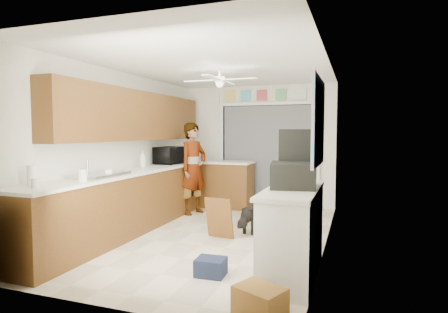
% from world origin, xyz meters
% --- Properties ---
extents(floor, '(5.00, 5.00, 0.00)m').
position_xyz_m(floor, '(0.00, 0.00, 0.00)').
color(floor, beige).
rests_on(floor, ground).
extents(ceiling, '(5.00, 5.00, 0.00)m').
position_xyz_m(ceiling, '(0.00, 0.00, 2.50)').
color(ceiling, white).
rests_on(ceiling, ground).
extents(wall_back, '(3.20, 0.00, 3.20)m').
position_xyz_m(wall_back, '(0.00, 2.50, 1.25)').
color(wall_back, white).
rests_on(wall_back, ground).
extents(wall_front, '(3.20, 0.00, 3.20)m').
position_xyz_m(wall_front, '(0.00, -2.50, 1.25)').
color(wall_front, white).
rests_on(wall_front, ground).
extents(wall_left, '(0.00, 5.00, 5.00)m').
position_xyz_m(wall_left, '(-1.60, 0.00, 1.25)').
color(wall_left, white).
rests_on(wall_left, ground).
extents(wall_right, '(0.00, 5.00, 5.00)m').
position_xyz_m(wall_right, '(1.60, 0.00, 1.25)').
color(wall_right, white).
rests_on(wall_right, ground).
extents(left_base_cabinets, '(0.60, 4.80, 0.90)m').
position_xyz_m(left_base_cabinets, '(-1.30, 0.00, 0.45)').
color(left_base_cabinets, brown).
rests_on(left_base_cabinets, floor).
extents(left_countertop, '(0.62, 4.80, 0.04)m').
position_xyz_m(left_countertop, '(-1.29, 0.00, 0.92)').
color(left_countertop, white).
rests_on(left_countertop, left_base_cabinets).
extents(upper_cabinets, '(0.32, 4.00, 0.80)m').
position_xyz_m(upper_cabinets, '(-1.44, 0.20, 1.80)').
color(upper_cabinets, brown).
rests_on(upper_cabinets, wall_left).
extents(sink_basin, '(0.50, 0.76, 0.06)m').
position_xyz_m(sink_basin, '(-1.29, -1.00, 0.95)').
color(sink_basin, silver).
rests_on(sink_basin, left_countertop).
extents(faucet, '(0.03, 0.03, 0.22)m').
position_xyz_m(faucet, '(-1.48, -1.00, 1.05)').
color(faucet, silver).
rests_on(faucet, left_countertop).
extents(peninsula_base, '(1.00, 0.60, 0.90)m').
position_xyz_m(peninsula_base, '(-0.50, 2.00, 0.45)').
color(peninsula_base, brown).
rests_on(peninsula_base, floor).
extents(peninsula_top, '(1.04, 0.64, 0.04)m').
position_xyz_m(peninsula_top, '(-0.50, 2.00, 0.92)').
color(peninsula_top, white).
rests_on(peninsula_top, peninsula_base).
extents(back_opening_recess, '(2.00, 0.06, 2.10)m').
position_xyz_m(back_opening_recess, '(0.25, 2.47, 1.05)').
color(back_opening_recess, black).
rests_on(back_opening_recess, wall_back).
extents(curtain_panel, '(1.90, 0.03, 2.05)m').
position_xyz_m(curtain_panel, '(0.25, 2.43, 1.05)').
color(curtain_panel, slate).
rests_on(curtain_panel, wall_back).
extents(door_trim_left, '(0.06, 0.04, 2.10)m').
position_xyz_m(door_trim_left, '(-0.77, 2.44, 1.05)').
color(door_trim_left, white).
rests_on(door_trim_left, wall_back).
extents(door_trim_right, '(0.06, 0.04, 2.10)m').
position_xyz_m(door_trim_right, '(1.27, 2.44, 1.05)').
color(door_trim_right, white).
rests_on(door_trim_right, wall_back).
extents(door_trim_head, '(2.10, 0.04, 0.06)m').
position_xyz_m(door_trim_head, '(0.25, 2.44, 2.12)').
color(door_trim_head, white).
rests_on(door_trim_head, wall_back).
extents(header_frame_0, '(0.22, 0.02, 0.22)m').
position_xyz_m(header_frame_0, '(-0.60, 2.47, 2.30)').
color(header_frame_0, '#E5D34C').
rests_on(header_frame_0, wall_back).
extents(header_frame_1, '(0.22, 0.02, 0.22)m').
position_xyz_m(header_frame_1, '(-0.25, 2.47, 2.30)').
color(header_frame_1, '#4EC2D1').
rests_on(header_frame_1, wall_back).
extents(header_frame_2, '(0.22, 0.02, 0.22)m').
position_xyz_m(header_frame_2, '(0.10, 2.47, 2.30)').
color(header_frame_2, '#B8454F').
rests_on(header_frame_2, wall_back).
extents(header_frame_3, '(0.22, 0.02, 0.22)m').
position_xyz_m(header_frame_3, '(0.50, 2.47, 2.30)').
color(header_frame_3, '#62AC71').
rests_on(header_frame_3, wall_back).
extents(header_frame_4, '(0.22, 0.02, 0.22)m').
position_xyz_m(header_frame_4, '(0.90, 2.47, 2.30)').
color(header_frame_4, silver).
rests_on(header_frame_4, wall_back).
extents(route66_sign, '(0.22, 0.02, 0.26)m').
position_xyz_m(route66_sign, '(-0.95, 2.47, 2.30)').
color(route66_sign, silver).
rests_on(route66_sign, wall_back).
extents(right_counter_base, '(0.50, 1.40, 0.90)m').
position_xyz_m(right_counter_base, '(1.35, -1.20, 0.45)').
color(right_counter_base, white).
rests_on(right_counter_base, floor).
extents(right_counter_top, '(0.54, 1.44, 0.04)m').
position_xyz_m(right_counter_top, '(1.34, -1.20, 0.92)').
color(right_counter_top, white).
rests_on(right_counter_top, right_counter_base).
extents(abstract_painting, '(0.03, 1.15, 0.95)m').
position_xyz_m(abstract_painting, '(1.58, -1.00, 1.65)').
color(abstract_painting, '#E65486').
rests_on(abstract_painting, wall_right).
extents(ceiling_fan, '(1.14, 1.14, 0.24)m').
position_xyz_m(ceiling_fan, '(0.00, 0.20, 2.32)').
color(ceiling_fan, white).
rests_on(ceiling_fan, ceiling).
extents(microwave, '(0.41, 0.59, 0.32)m').
position_xyz_m(microwave, '(-1.32, 1.07, 1.10)').
color(microwave, black).
rests_on(microwave, left_countertop).
extents(soap_bottle, '(0.15, 0.15, 0.29)m').
position_xyz_m(soap_bottle, '(-1.43, 0.32, 1.09)').
color(soap_bottle, silver).
rests_on(soap_bottle, left_countertop).
extents(cup, '(0.13, 0.13, 0.09)m').
position_xyz_m(cup, '(-1.21, -0.92, 0.98)').
color(cup, white).
rests_on(cup, left_countertop).
extents(jar_a, '(0.13, 0.13, 0.15)m').
position_xyz_m(jar_a, '(-1.13, -1.52, 1.02)').
color(jar_a, silver).
rests_on(jar_a, left_countertop).
extents(jar_b, '(0.08, 0.08, 0.11)m').
position_xyz_m(jar_b, '(-1.25, -2.12, 0.99)').
color(jar_b, silver).
rests_on(jar_b, left_countertop).
extents(paper_towel_roll, '(0.12, 0.12, 0.23)m').
position_xyz_m(paper_towel_roll, '(-1.42, -1.98, 1.06)').
color(paper_towel_roll, white).
rests_on(paper_towel_roll, left_countertop).
extents(suitcase, '(0.56, 0.69, 0.26)m').
position_xyz_m(suitcase, '(1.32, -1.09, 1.07)').
color(suitcase, black).
rests_on(suitcase, right_counter_top).
extents(suitcase_rim, '(0.53, 0.64, 0.02)m').
position_xyz_m(suitcase_rim, '(1.32, -1.09, 0.96)').
color(suitcase_rim, yellow).
rests_on(suitcase_rim, suitcase).
extents(suitcase_lid, '(0.42, 0.10, 0.50)m').
position_xyz_m(suitcase_lid, '(1.32, -0.80, 1.32)').
color(suitcase_lid, black).
rests_on(suitcase_lid, suitcase).
extents(cardboard_box, '(0.48, 0.43, 0.25)m').
position_xyz_m(cardboard_box, '(1.24, -2.20, 0.12)').
color(cardboard_box, '#B38138').
rests_on(cardboard_box, floor).
extents(navy_crate, '(0.32, 0.27, 0.19)m').
position_xyz_m(navy_crate, '(0.53, -1.52, 0.09)').
color(navy_crate, black).
rests_on(navy_crate, floor).
extents(cabinet_door_panel, '(0.42, 0.20, 0.60)m').
position_xyz_m(cabinet_door_panel, '(0.13, -0.18, 0.30)').
color(cabinet_door_panel, brown).
rests_on(cabinet_door_panel, floor).
extents(man, '(0.59, 0.72, 1.71)m').
position_xyz_m(man, '(-0.90, 1.22, 0.86)').
color(man, white).
rests_on(man, floor).
extents(dog, '(0.38, 0.61, 0.44)m').
position_xyz_m(dog, '(0.51, 0.31, 0.22)').
color(dog, black).
rests_on(dog, floor).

